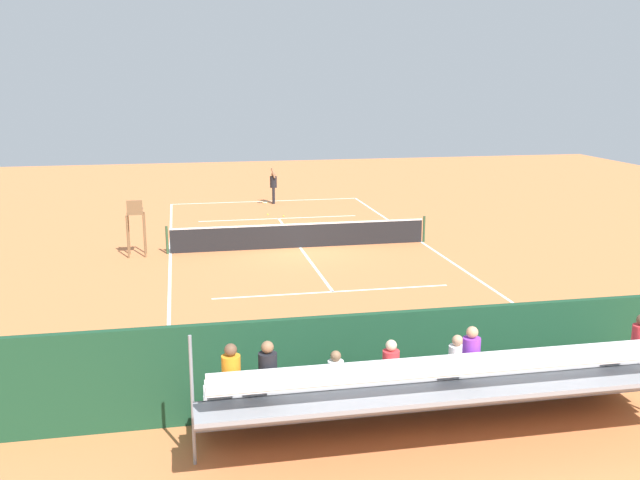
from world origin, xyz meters
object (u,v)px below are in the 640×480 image
object	(u,v)px
tennis_net	(300,235)
equipment_bag	(393,384)
tennis_player	(273,184)
courtside_bench	(488,357)
tennis_ball_near	(268,214)
bleacher_stand	(436,388)
tennis_racket	(265,203)
umpire_chair	(136,222)
tennis_ball_far	(284,216)

from	to	relation	value
tennis_net	equipment_bag	bearing A→B (deg)	88.73
tennis_player	tennis_net	bearing A→B (deg)	88.14
courtside_bench	tennis_ball_near	distance (m)	20.43
bleacher_stand	tennis_racket	distance (m)	25.91
tennis_ball_near	equipment_bag	bearing A→B (deg)	90.26
umpire_chair	courtside_bench	xyz separation A→B (m)	(-8.09, 13.12, -0.76)
courtside_bench	tennis_ball_near	xyz separation A→B (m)	(2.28, -20.30, -0.53)
bleacher_stand	tennis_ball_far	size ratio (longest dim) A/B	137.27
umpire_chair	tennis_racket	xyz separation A→B (m)	(-6.08, -10.64, -1.30)
courtside_bench	tennis_racket	world-z (taller)	courtside_bench
bleacher_stand	umpire_chair	bearing A→B (deg)	-68.23
tennis_ball_near	tennis_ball_far	bearing A→B (deg)	140.68
tennis_racket	tennis_ball_far	xyz separation A→B (m)	(-0.42, 4.03, 0.02)
equipment_bag	courtside_bench	bearing A→B (deg)	-176.64
umpire_chair	tennis_ball_near	xyz separation A→B (m)	(-5.81, -7.18, -1.28)
equipment_bag	tennis_player	size ratio (longest dim) A/B	0.47
umpire_chair	equipment_bag	xyz separation A→B (m)	(-5.90, 13.25, -1.13)
tennis_ball_near	tennis_racket	bearing A→B (deg)	-94.47
equipment_bag	tennis_ball_far	size ratio (longest dim) A/B	13.64
bleacher_stand	equipment_bag	size ratio (longest dim) A/B	10.07
bleacher_stand	tennis_ball_far	xyz separation A→B (m)	(-0.42, -21.85, -0.93)
tennis_player	tennis_ball_near	world-z (taller)	tennis_player
tennis_ball_near	umpire_chair	bearing A→B (deg)	51.02
bleacher_stand	courtside_bench	size ratio (longest dim) A/B	5.03
umpire_chair	tennis_ball_far	world-z (taller)	umpire_chair
tennis_net	tennis_player	bearing A→B (deg)	-91.86
tennis_net	tennis_ball_far	size ratio (longest dim) A/B	156.06
tennis_net	tennis_ball_far	distance (m)	6.48
equipment_bag	tennis_racket	bearing A→B (deg)	-90.43
tennis_racket	courtside_bench	bearing A→B (deg)	94.83
courtside_bench	tennis_player	size ratio (longest dim) A/B	0.93
tennis_ball_near	tennis_ball_far	distance (m)	0.90
umpire_chair	equipment_bag	bearing A→B (deg)	114.02
bleacher_stand	tennis_racket	world-z (taller)	bleacher_stand
tennis_net	bleacher_stand	xyz separation A→B (m)	(0.11, 15.40, 0.46)
tennis_ball_far	courtside_bench	bearing A→B (deg)	94.59
tennis_racket	tennis_ball_far	world-z (taller)	tennis_ball_far
courtside_bench	equipment_bag	world-z (taller)	courtside_bench
tennis_net	bleacher_stand	size ratio (longest dim) A/B	1.14
tennis_net	equipment_bag	world-z (taller)	tennis_net
tennis_player	tennis_ball_far	world-z (taller)	tennis_player
tennis_ball_near	courtside_bench	bearing A→B (deg)	96.41
bleacher_stand	tennis_player	bearing A→B (deg)	-90.99
tennis_net	umpire_chair	size ratio (longest dim) A/B	4.81
tennis_net	tennis_ball_far	world-z (taller)	tennis_net
equipment_bag	tennis_racket	size ratio (longest dim) A/B	1.54
tennis_net	tennis_ball_near	xyz separation A→B (m)	(0.39, -7.02, -0.47)
tennis_ball_far	umpire_chair	bearing A→B (deg)	45.45
tennis_ball_far	tennis_player	bearing A→B (deg)	-90.43
tennis_player	tennis_ball_near	bearing A→B (deg)	77.27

